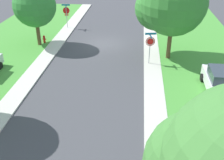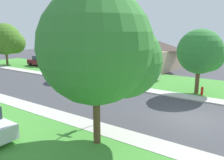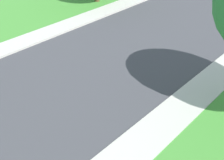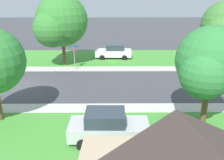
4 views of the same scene
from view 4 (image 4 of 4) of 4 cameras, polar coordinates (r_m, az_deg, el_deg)
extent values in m
plane|color=#424247|center=(23.23, -20.82, -1.15)|extent=(120.00, 120.00, 0.00)
cube|color=beige|center=(17.86, 12.30, -6.33)|extent=(1.40, 56.00, 0.10)
cube|color=#479338|center=(13.93, 16.45, -14.80)|extent=(8.00, 56.00, 0.08)
cube|color=beige|center=(26.48, 8.07, 2.58)|extent=(1.40, 56.00, 0.10)
cube|color=#479338|center=(30.97, 6.85, 5.12)|extent=(8.00, 56.00, 0.08)
cylinder|color=#9E9EA3|center=(25.82, -8.59, 4.99)|extent=(0.07, 0.07, 2.60)
cylinder|color=red|center=(25.65, -8.56, 6.62)|extent=(0.75, 0.17, 0.76)
cylinder|color=white|center=(25.65, -8.52, 6.62)|extent=(0.66, 0.13, 0.67)
cylinder|color=red|center=(25.65, -8.51, 6.62)|extent=(0.54, 0.11, 0.55)
cube|color=#0F5B84|center=(25.51, -8.75, 8.01)|extent=(0.91, 0.19, 0.16)
cube|color=#0F5B84|center=(25.55, -8.73, 7.60)|extent=(0.19, 0.91, 0.16)
cube|color=silver|center=(13.72, -0.71, -11.21)|extent=(1.86, 4.32, 0.76)
cube|color=#2D3842|center=(13.37, -1.59, -8.55)|extent=(1.63, 2.12, 0.68)
cylinder|color=black|center=(14.72, 4.65, -10.67)|extent=(0.25, 0.64, 0.64)
cylinder|color=black|center=(13.21, 5.21, -14.61)|extent=(0.25, 0.64, 0.64)
cylinder|color=black|center=(14.77, -5.90, -10.61)|extent=(0.25, 0.64, 0.64)
cylinder|color=black|center=(13.26, -6.73, -14.52)|extent=(0.25, 0.64, 0.64)
cube|color=white|center=(30.34, 0.31, 6.24)|extent=(1.91, 4.34, 0.76)
cube|color=#2D3842|center=(30.17, 0.70, 7.56)|extent=(1.65, 2.14, 0.68)
cylinder|color=black|center=(29.60, -2.30, 5.12)|extent=(0.26, 0.65, 0.64)
cylinder|color=black|center=(31.34, -2.12, 5.95)|extent=(0.26, 0.65, 0.64)
cylinder|color=black|center=(29.57, 2.88, 5.10)|extent=(0.26, 0.65, 0.64)
cylinder|color=black|center=(31.31, 2.79, 5.92)|extent=(0.26, 0.65, 0.64)
cylinder|color=brown|center=(16.10, 20.51, -5.19)|extent=(0.36, 0.36, 2.63)
sphere|color=#307F39|center=(15.22, 21.71, 4.15)|extent=(3.99, 3.99, 3.99)
sphere|color=#307F39|center=(14.33, 20.52, 1.31)|extent=(2.79, 2.79, 2.79)
cylinder|color=brown|center=(27.63, -10.96, 6.24)|extent=(0.36, 0.36, 3.00)
sphere|color=#357E31|center=(27.07, -11.43, 13.25)|extent=(5.41, 5.41, 5.41)
sphere|color=#357E31|center=(26.13, -13.60, 11.37)|extent=(3.79, 3.79, 3.79)
cylinder|color=brown|center=(30.13, 23.52, 5.84)|extent=(0.36, 0.36, 2.76)
sphere|color=#3F7A35|center=(29.63, 24.33, 11.61)|extent=(4.85, 4.85, 4.85)
sphere|color=#3F7A35|center=(28.42, 23.69, 10.18)|extent=(3.40, 3.40, 3.40)
camera|label=1|loc=(29.45, 38.13, 19.81)|focal=43.32mm
camera|label=2|loc=(36.35, -19.35, 15.21)|focal=34.97mm
camera|label=3|loc=(12.37, -27.28, 14.23)|focal=54.72mm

